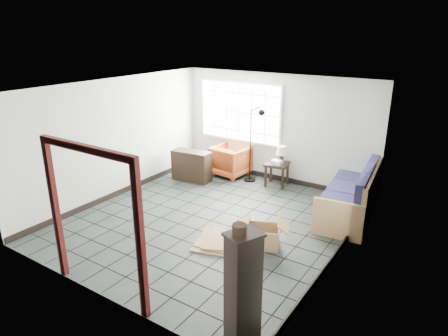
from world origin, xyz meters
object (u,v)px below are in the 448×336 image
Objects in this scene: side_table at (277,167)px; tall_shelf at (243,289)px; armchair at (231,159)px; futon_sofa at (354,197)px.

tall_shelf is (1.92, -4.80, 0.28)m from side_table.
side_table is (1.30, 0.00, 0.04)m from armchair.
armchair is at bearing 163.96° from futon_sofa.
tall_shelf is at bearing -97.16° from futon_sofa.
armchair is at bearing -180.00° from side_table.
tall_shelf is (-0.07, -4.23, 0.36)m from futon_sofa.
futon_sofa is 4.24m from tall_shelf.
futon_sofa reaches higher than armchair.
armchair is at bearing 146.79° from tall_shelf.
tall_shelf is (3.21, -4.80, 0.32)m from armchair.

